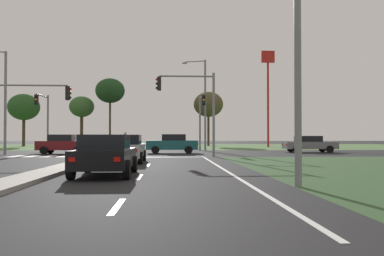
{
  "coord_description": "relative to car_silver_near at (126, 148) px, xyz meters",
  "views": [
    {
      "loc": [
        4.55,
        -5.33,
        1.4
      ],
      "look_at": [
        6.23,
        26.19,
        2.06
      ],
      "focal_mm": 38.79,
      "sensor_mm": 36.0,
      "label": 1
    }
  ],
  "objects": [
    {
      "name": "median_island_far",
      "position": [
        -2.18,
        37.71,
        -0.7
      ],
      "size": [
        1.2,
        36.0,
        0.14
      ],
      "primitive_type": "cube",
      "color": "gray",
      "rests_on": "ground"
    },
    {
      "name": "car_silver_near",
      "position": [
        0.0,
        0.0,
        0.0
      ],
      "size": [
        1.96,
        4.49,
        1.51
      ],
      "color": "#B7B7BC",
      "rests_on": "ground"
    },
    {
      "name": "car_maroon_fourth",
      "position": [
        -6.31,
        11.66,
        0.03
      ],
      "size": [
        4.17,
        1.95,
        1.57
      ],
      "rotation": [
        0.0,
        0.0,
        -1.57
      ],
      "color": "maroon",
      "rests_on": "ground"
    },
    {
      "name": "car_teal_sixth",
      "position": [
        2.57,
        12.26,
        0.04
      ],
      "size": [
        4.32,
        1.97,
        1.6
      ],
      "rotation": [
        0.0,
        0.0,
        1.57
      ],
      "color": "#19565B",
      "rests_on": "ground"
    },
    {
      "name": "treeline_fifth",
      "position": [
        8.23,
        40.23,
        5.53
      ],
      "size": [
        4.51,
        4.51,
        8.25
      ],
      "color": "#423323",
      "rests_on": "ground"
    },
    {
      "name": "ground_plane",
      "position": [
        -2.18,
        12.71,
        -0.77
      ],
      "size": [
        200.0,
        200.0,
        0.0
      ],
      "primitive_type": "plane",
      "color": "black"
    },
    {
      "name": "crosswalk_bar_near",
      "position": [
        -8.58,
        7.51,
        -0.77
      ],
      "size": [
        0.7,
        2.8,
        0.01
      ],
      "primitive_type": "cube",
      "color": "silver",
      "rests_on": "ground"
    },
    {
      "name": "car_grey_fifth",
      "position": [
        14.77,
        13.62,
        -0.02
      ],
      "size": [
        4.61,
        2.02,
        1.47
      ],
      "rotation": [
        0.0,
        0.0,
        -1.57
      ],
      "color": "slate",
      "rests_on": "ground"
    },
    {
      "name": "stop_bar_near",
      "position": [
        1.62,
        5.71,
        -0.77
      ],
      "size": [
        6.4,
        0.5,
        0.01
      ],
      "primitive_type": "cube",
      "color": "silver",
      "rests_on": "ground"
    },
    {
      "name": "traffic_signal_far_right",
      "position": [
        5.42,
        17.47,
        3.03
      ],
      "size": [
        0.32,
        5.0,
        5.48
      ],
      "color": "gray",
      "rests_on": "ground"
    },
    {
      "name": "street_lamp_third",
      "position": [
        5.74,
        19.33,
        4.4
      ],
      "size": [
        2.46,
        1.0,
        9.21
      ],
      "color": "gray",
      "rests_on": "ground"
    },
    {
      "name": "lane_dash_second",
      "position": [
        1.32,
        -8.22,
        -0.77
      ],
      "size": [
        0.14,
        2.0,
        0.01
      ],
      "primitive_type": "cube",
      "color": "silver",
      "rests_on": "ground"
    },
    {
      "name": "fastfood_pole_sign",
      "position": [
        15.64,
        32.75,
        8.63
      ],
      "size": [
        1.8,
        0.4,
        13.05
      ],
      "color": "red",
      "rests_on": "ground"
    },
    {
      "name": "treeline_second",
      "position": [
        -18.66,
        38.16,
        4.87
      ],
      "size": [
        4.47,
        4.47,
        7.58
      ],
      "color": "#423323",
      "rests_on": "ground"
    },
    {
      "name": "street_lamp_near",
      "position": [
        6.09,
        -11.13,
        4.34
      ],
      "size": [
        1.91,
        1.16,
        9.18
      ],
      "color": "gray",
      "rests_on": "ground"
    },
    {
      "name": "traffic_signal_near_right",
      "position": [
        3.98,
        6.11,
        3.22
      ],
      "size": [
        4.14,
        0.32,
        5.86
      ],
      "color": "gray",
      "rests_on": "ground"
    },
    {
      "name": "traffic_signal_far_left",
      "position": [
        -9.78,
        17.92,
        3.0
      ],
      "size": [
        0.32,
        3.93,
        5.54
      ],
      "color": "gray",
      "rests_on": "ground"
    },
    {
      "name": "crosswalk_bar_second",
      "position": [
        -7.43,
        7.51,
        -0.77
      ],
      "size": [
        0.7,
        2.8,
        0.01
      ],
      "primitive_type": "cube",
      "color": "silver",
      "rests_on": "ground"
    },
    {
      "name": "lane_dash_near",
      "position": [
        1.32,
        -14.22,
        -0.77
      ],
      "size": [
        0.14,
        2.0,
        0.01
      ],
      "primitive_type": "cube",
      "color": "silver",
      "rests_on": "ground"
    },
    {
      "name": "car_red_second",
      "position": [
        -4.52,
        23.56,
        0.02
      ],
      "size": [
        1.99,
        4.44,
        1.55
      ],
      "rotation": [
        0.0,
        0.0,
        3.14
      ],
      "color": "#A31919",
      "rests_on": "ground"
    },
    {
      "name": "car_black_third",
      "position": [
        0.06,
        -7.57,
        -0.01
      ],
      "size": [
        2.03,
        4.39,
        1.47
      ],
      "color": "black",
      "rests_on": "ground"
    },
    {
      "name": "treeline_third",
      "position": [
        -10.63,
        39.15,
        4.98
      ],
      "size": [
        3.62,
        3.62,
        7.37
      ],
      "color": "#423323",
      "rests_on": "ground"
    },
    {
      "name": "pedestrian_at_median",
      "position": [
        -2.48,
        22.78,
        0.46
      ],
      "size": [
        0.34,
        0.34,
        1.79
      ],
      "rotation": [
        0.0,
        0.0,
        4.14
      ],
      "color": "#335184",
      "rests_on": "median_island_far"
    },
    {
      "name": "crosswalk_bar_seventh",
      "position": [
        -1.68,
        7.51,
        -0.77
      ],
      "size": [
        0.7,
        2.8,
        0.01
      ],
      "primitive_type": "cube",
      "color": "silver",
      "rests_on": "ground"
    },
    {
      "name": "edge_line_right",
      "position": [
        4.67,
        -5.29,
        -0.77
      ],
      "size": [
        0.14,
        24.0,
        0.01
      ],
      "primitive_type": "cube",
      "color": "silver",
      "rests_on": "ground"
    },
    {
      "name": "grass_verge_far_right",
      "position": [
        23.32,
        37.21,
        -0.77
      ],
      "size": [
        35.0,
        35.0,
        0.01
      ],
      "primitive_type": "cube",
      "color": "#476B38",
      "rests_on": "ground"
    },
    {
      "name": "lane_dash_third",
      "position": [
        1.32,
        -2.22,
        -0.77
      ],
      "size": [
        0.14,
        2.0,
        0.01
      ],
      "primitive_type": "cube",
      "color": "silver",
      "rests_on": "ground"
    },
    {
      "name": "crosswalk_bar_sixth",
      "position": [
        -2.83,
        7.51,
        -0.77
      ],
      "size": [
        0.7,
        2.8,
        0.01
      ],
      "primitive_type": "cube",
      "color": "silver",
      "rests_on": "ground"
    },
    {
      "name": "traffic_signal_near_left",
      "position": [
        -7.68,
        6.11,
        2.85
      ],
      "size": [
        5.5,
        0.32,
        5.16
      ],
      "color": "gray",
      "rests_on": "ground"
    },
    {
      "name": "crosswalk_bar_fourth",
      "position": [
        -5.13,
        7.51,
        -0.77
      ],
      "size": [
        0.7,
        2.8,
        0.01
      ],
      "primitive_type": "cube",
      "color": "silver",
      "rests_on": "ground"
    },
    {
      "name": "crosswalk_bar_fifth",
      "position": [
        -3.98,
        7.51,
        -0.77
      ],
      "size": [
        0.7,
        2.8,
        0.01
      ],
      "primitive_type": "cube",
      "color": "silver",
      "rests_on": "ground"
    },
    {
      "name": "street_lamp_second",
      "position": [
        -10.51,
        9.82,
        3.79
      ],
      "size": [
        2.11,
        1.7,
        8.01
      ],
      "color": "gray",
      "rests_on": "ground"
    },
    {
      "name": "crosswalk_bar_third",
      "position": [
        -6.28,
        7.51,
        -0.77
      ],
      "size": [
        0.7,
        2.8,
        0.01
      ],
      "primitive_type": "cube",
      "color": "silver",
      "rests_on": "ground"
    },
    {
      "name": "treeline_fourth",
      "position": [
        -6.35,
        38.21,
        7.31
      ],
      "size": [
        4.24,
        4.24,
        9.92
      ],
      "color": "#423323",
      "rests_on": "ground"
    },
    {
      "name": "median_island_near",
      "position": [
        -2.18,
        -6.29,
        -0.7
      ],
      "size": [
        1.2,
        22.0,
        0.14
      ],
      "primitive_type": "cube",
      "color": "gray",
      "rests_on": "ground"
    }
  ]
}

